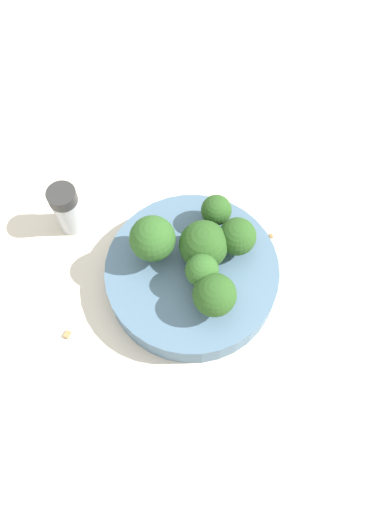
# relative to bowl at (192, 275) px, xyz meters

# --- Properties ---
(ground_plane) EXTENTS (3.00, 3.00, 0.00)m
(ground_plane) POSITION_rel_bowl_xyz_m (0.00, 0.00, -0.02)
(ground_plane) COLOR beige
(bowl) EXTENTS (0.22, 0.22, 0.04)m
(bowl) POSITION_rel_bowl_xyz_m (0.00, 0.00, 0.00)
(bowl) COLOR slate
(bowl) RESTS_ON ground_plane
(broccoli_floret_0) EXTENTS (0.05, 0.05, 0.06)m
(broccoli_floret_0) POSITION_rel_bowl_xyz_m (0.05, -0.02, 0.05)
(broccoli_floret_0) COLOR #7A9E5B
(broccoli_floret_0) RESTS_ON bowl
(broccoli_floret_1) EXTENTS (0.06, 0.06, 0.06)m
(broccoli_floret_1) POSITION_rel_bowl_xyz_m (-0.00, 0.02, 0.05)
(broccoli_floret_1) COLOR #7A9E5B
(broccoli_floret_1) RESTS_ON bowl
(broccoli_floret_2) EXTENTS (0.06, 0.06, 0.07)m
(broccoli_floret_2) POSITION_rel_bowl_xyz_m (-0.05, -0.01, 0.06)
(broccoli_floret_2) COLOR #7A9E5B
(broccoli_floret_2) RESTS_ON bowl
(broccoli_floret_3) EXTENTS (0.04, 0.04, 0.06)m
(broccoli_floret_3) POSITION_rel_bowl_xyz_m (0.02, -0.01, 0.06)
(broccoli_floret_3) COLOR #7A9E5B
(broccoli_floret_3) RESTS_ON bowl
(broccoli_floret_4) EXTENTS (0.04, 0.04, 0.05)m
(broccoli_floret_4) POSITION_rel_bowl_xyz_m (-0.02, 0.07, 0.05)
(broccoli_floret_4) COLOR #8EB770
(broccoli_floret_4) RESTS_ON bowl
(broccoli_floret_5) EXTENTS (0.05, 0.05, 0.05)m
(broccoli_floret_5) POSITION_rel_bowl_xyz_m (0.02, 0.06, 0.05)
(broccoli_floret_5) COLOR #7A9E5B
(broccoli_floret_5) RESTS_ON bowl
(pepper_shaker) EXTENTS (0.04, 0.04, 0.08)m
(pepper_shaker) POSITION_rel_bowl_xyz_m (-0.18, -0.04, 0.02)
(pepper_shaker) COLOR #B2B7BC
(pepper_shaker) RESTS_ON ground_plane
(almond_crumb_0) EXTENTS (0.01, 0.01, 0.01)m
(almond_crumb_0) POSITION_rel_bowl_xyz_m (-0.07, -0.15, -0.02)
(almond_crumb_0) COLOR #AD7F4C
(almond_crumb_0) RESTS_ON ground_plane
(almond_crumb_1) EXTENTS (0.01, 0.01, 0.01)m
(almond_crumb_1) POSITION_rel_bowl_xyz_m (0.04, 0.12, -0.02)
(almond_crumb_1) COLOR olive
(almond_crumb_1) RESTS_ON ground_plane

